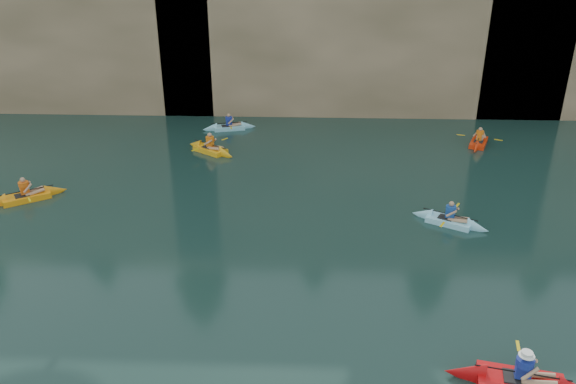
{
  "coord_description": "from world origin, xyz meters",
  "views": [
    {
      "loc": [
        -1.03,
        -11.79,
        10.02
      ],
      "look_at": [
        -1.67,
        3.68,
        3.0
      ],
      "focal_mm": 35.0,
      "sensor_mm": 36.0,
      "label": 1
    }
  ],
  "objects_px": {
    "kayaker_red_far": "(479,142)",
    "kayaker_orange": "(26,197)",
    "main_kayaker": "(521,382)",
    "kayaker_ltblue_near": "(449,220)"
  },
  "relations": [
    {
      "from": "kayaker_orange",
      "to": "kayaker_red_far",
      "type": "bearing_deg",
      "value": -14.45
    },
    {
      "from": "main_kayaker",
      "to": "kayaker_ltblue_near",
      "type": "bearing_deg",
      "value": 100.99
    },
    {
      "from": "kayaker_orange",
      "to": "main_kayaker",
      "type": "bearing_deg",
      "value": -65.52
    },
    {
      "from": "main_kayaker",
      "to": "kayaker_red_far",
      "type": "height_order",
      "value": "main_kayaker"
    },
    {
      "from": "main_kayaker",
      "to": "kayaker_orange",
      "type": "height_order",
      "value": "main_kayaker"
    },
    {
      "from": "main_kayaker",
      "to": "kayaker_ltblue_near",
      "type": "height_order",
      "value": "main_kayaker"
    },
    {
      "from": "kayaker_red_far",
      "to": "kayaker_orange",
      "type": "bearing_deg",
      "value": 133.02
    },
    {
      "from": "kayaker_orange",
      "to": "kayaker_red_far",
      "type": "xyz_separation_m",
      "value": [
        20.81,
        7.79,
        -0.01
      ]
    },
    {
      "from": "kayaker_orange",
      "to": "kayaker_ltblue_near",
      "type": "relative_size",
      "value": 1.07
    },
    {
      "from": "kayaker_ltblue_near",
      "to": "kayaker_orange",
      "type": "bearing_deg",
      "value": -155.49
    }
  ]
}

